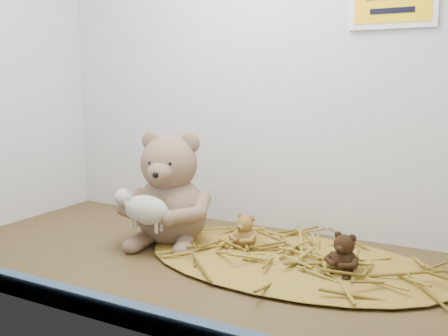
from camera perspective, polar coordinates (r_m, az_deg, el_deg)
The scene contains 7 objects.
alcove_shell at distance 107.00cm, azimuth 0.02°, elevation 14.10°, with size 120.40×60.20×90.40cm.
front_rail at distance 83.19cm, azimuth -12.67°, elevation -15.49°, with size 119.28×2.20×3.60cm, color #3A5370.
straw_bed at distance 105.22cm, azimuth 7.63°, elevation -10.51°, with size 63.70×36.99×1.23cm, color #865F1C.
main_teddy at distance 115.19cm, azimuth -6.15°, elevation -2.25°, with size 21.02×22.19×26.07cm, color #80664E, non-canonical shape.
toy_lamb at distance 108.49cm, azimuth -8.87°, elevation -4.75°, with size 13.77×8.40×8.90cm, color beige, non-canonical shape.
mini_teddy_tan at distance 110.03cm, azimuth 2.45°, elevation -7.07°, with size 6.17×6.52×7.66cm, color brown, non-canonical shape.
mini_teddy_brown at distance 98.45cm, azimuth 13.58°, elevation -9.29°, with size 6.48×6.84×8.03cm, color black, non-canonical shape.
Camera 1 is at (49.71, -85.42, 37.06)cm, focal length 40.00 mm.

